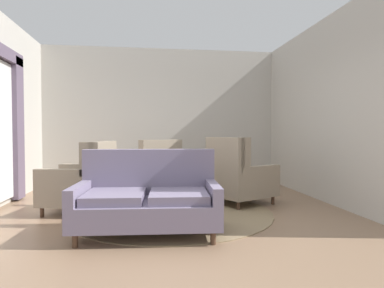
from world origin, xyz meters
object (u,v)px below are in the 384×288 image
settee (148,200)px  coffee_table (174,188)px  side_table (216,175)px  porcelain_vase (178,172)px  armchair_beside_settee (238,177)px  armchair_far_left (84,183)px  armchair_back_corner (156,172)px

settee → coffee_table: bearing=73.4°
side_table → coffee_table: bearing=-129.1°
porcelain_vase → armchair_beside_settee: (1.01, 0.37, -0.14)m
settee → armchair_far_left: bearing=132.3°
coffee_table → armchair_far_left: 1.33m
armchair_back_corner → armchair_beside_settee: bearing=123.6°
settee → armchair_back_corner: 2.31m
porcelain_vase → armchair_beside_settee: 1.08m
porcelain_vase → armchair_far_left: armchair_far_left is taller
coffee_table → settee: settee is taller
coffee_table → armchair_beside_settee: 1.12m
armchair_back_corner → side_table: bearing=148.2°
porcelain_vase → armchair_far_left: size_ratio=0.35×
coffee_table → porcelain_vase: porcelain_vase is taller
armchair_back_corner → porcelain_vase: bearing=81.7°
armchair_back_corner → settee: bearing=65.2°
armchair_beside_settee → armchair_far_left: armchair_beside_settee is taller
armchair_back_corner → armchair_far_left: 1.56m
porcelain_vase → settee: bearing=-113.9°
side_table → settee: bearing=-120.8°
armchair_back_corner → armchair_far_left: (-1.09, -1.12, -0.01)m
coffee_table → armchair_back_corner: bearing=100.6°
armchair_beside_settee → armchair_far_left: size_ratio=1.12×
porcelain_vase → coffee_table: bearing=146.5°
armchair_beside_settee → settee: bearing=106.6°
porcelain_vase → armchair_beside_settee: armchair_beside_settee is taller
coffee_table → armchair_far_left: bearing=174.1°
coffee_table → armchair_far_left: (-1.32, 0.14, 0.08)m
coffee_table → settee: size_ratio=0.48×
armchair_far_left → side_table: armchair_far_left is taller
coffee_table → armchair_beside_settee: (1.06, 0.33, 0.10)m
porcelain_vase → settee: (-0.45, -1.01, -0.20)m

